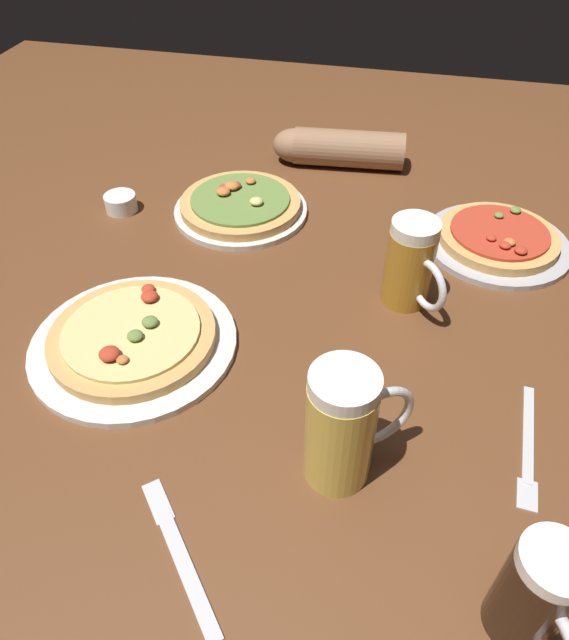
# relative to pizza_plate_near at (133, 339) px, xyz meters

# --- Properties ---
(ground_plane) EXTENTS (2.40, 2.40, 0.03)m
(ground_plane) POSITION_rel_pizza_plate_near_xyz_m (0.22, 0.09, -0.03)
(ground_plane) COLOR brown
(pizza_plate_near) EXTENTS (0.32, 0.32, 0.05)m
(pizza_plate_near) POSITION_rel_pizza_plate_near_xyz_m (0.00, 0.00, 0.00)
(pizza_plate_near) COLOR silver
(pizza_plate_near) RESTS_ON ground_plane
(pizza_plate_far) EXTENTS (0.27, 0.27, 0.05)m
(pizza_plate_far) POSITION_rel_pizza_plate_near_xyz_m (0.57, 0.41, -0.00)
(pizza_plate_far) COLOR #B2B2B7
(pizza_plate_far) RESTS_ON ground_plane
(pizza_plate_side) EXTENTS (0.27, 0.27, 0.05)m
(pizza_plate_side) POSITION_rel_pizza_plate_near_xyz_m (0.06, 0.41, 0.00)
(pizza_plate_side) COLOR silver
(pizza_plate_side) RESTS_ON ground_plane
(beer_mug_dark) EXTENTS (0.10, 0.12, 0.16)m
(beer_mug_dark) POSITION_rel_pizza_plate_near_xyz_m (0.41, 0.21, 0.06)
(beer_mug_dark) COLOR #B27A23
(beer_mug_dark) RESTS_ON ground_plane
(beer_mug_amber) EXTENTS (0.13, 0.11, 0.18)m
(beer_mug_amber) POSITION_rel_pizza_plate_near_xyz_m (0.35, -0.15, 0.07)
(beer_mug_amber) COLOR gold
(beer_mug_amber) RESTS_ON ground_plane
(beer_mug_pale) EXTENTS (0.07, 0.12, 0.15)m
(beer_mug_pale) POSITION_rel_pizza_plate_near_xyz_m (0.57, -0.30, 0.06)
(beer_mug_pale) COLOR black
(beer_mug_pale) RESTS_ON ground_plane
(ramekin_sauce) EXTENTS (0.06, 0.06, 0.04)m
(ramekin_sauce) POSITION_rel_pizza_plate_near_xyz_m (-0.19, 0.36, 0.00)
(ramekin_sauce) COLOR white
(ramekin_sauce) RESTS_ON ground_plane
(fork_left) EXTENTS (0.04, 0.21, 0.01)m
(fork_left) POSITION_rel_pizza_plate_near_xyz_m (0.59, -0.06, -0.01)
(fork_left) COLOR silver
(fork_left) RESTS_ON ground_plane
(knife_right) EXTENTS (0.16, 0.17, 0.01)m
(knife_right) POSITION_rel_pizza_plate_near_xyz_m (0.19, -0.30, -0.01)
(knife_right) COLOR silver
(knife_right) RESTS_ON ground_plane
(diner_arm) EXTENTS (0.30, 0.11, 0.08)m
(diner_arm) POSITION_rel_pizza_plate_near_xyz_m (0.21, 0.66, 0.03)
(diner_arm) COLOR #936B4C
(diner_arm) RESTS_ON ground_plane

